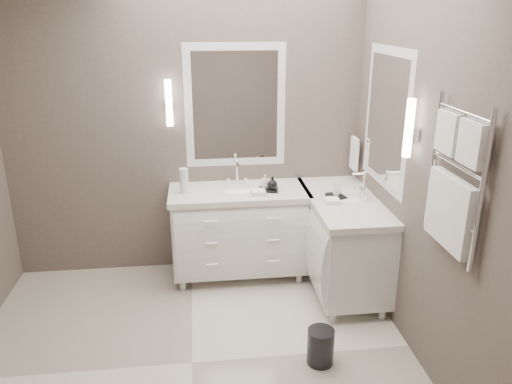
{
  "coord_description": "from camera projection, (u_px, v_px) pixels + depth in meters",
  "views": [
    {
      "loc": [
        0.1,
        -2.94,
        2.33
      ],
      "look_at": [
        0.54,
        0.7,
        1.01
      ],
      "focal_mm": 35.0,
      "sensor_mm": 36.0,
      "label": 1
    }
  ],
  "objects": [
    {
      "name": "floor",
      "position": [
        192.0,
        363.0,
        3.53
      ],
      "size": [
        3.2,
        3.0,
        0.01
      ],
      "primitive_type": "cube",
      "color": "silver",
      "rests_on": "ground"
    },
    {
      "name": "wall_back",
      "position": [
        186.0,
        129.0,
        4.48
      ],
      "size": [
        3.2,
        0.01,
        2.7
      ],
      "primitive_type": "cube",
      "color": "#564A45",
      "rests_on": "floor"
    },
    {
      "name": "wall_front",
      "position": [
        174.0,
        325.0,
        1.67
      ],
      "size": [
        3.2,
        0.01,
        2.7
      ],
      "primitive_type": "cube",
      "color": "#564A45",
      "rests_on": "floor"
    },
    {
      "name": "wall_right",
      "position": [
        430.0,
        173.0,
        3.25
      ],
      "size": [
        0.01,
        3.0,
        2.7
      ],
      "primitive_type": "cube",
      "color": "#564A45",
      "rests_on": "floor"
    },
    {
      "name": "vanity_back",
      "position": [
        239.0,
        227.0,
        4.56
      ],
      "size": [
        1.24,
        0.59,
        0.97
      ],
      "color": "white",
      "rests_on": "floor"
    },
    {
      "name": "vanity_right",
      "position": [
        342.0,
        237.0,
        4.35
      ],
      "size": [
        0.59,
        1.24,
        0.97
      ],
      "color": "white",
      "rests_on": "floor"
    },
    {
      "name": "mirror_back",
      "position": [
        235.0,
        106.0,
        4.45
      ],
      "size": [
        0.9,
        0.02,
        1.1
      ],
      "color": "white",
      "rests_on": "wall_back"
    },
    {
      "name": "mirror_right",
      "position": [
        386.0,
        118.0,
        3.93
      ],
      "size": [
        0.02,
        0.9,
        1.1
      ],
      "color": "white",
      "rests_on": "wall_right"
    },
    {
      "name": "sconce_back",
      "position": [
        169.0,
        104.0,
        4.31
      ],
      "size": [
        0.06,
        0.06,
        0.4
      ],
      "color": "white",
      "rests_on": "wall_back"
    },
    {
      "name": "sconce_right",
      "position": [
        409.0,
        129.0,
        3.37
      ],
      "size": [
        0.06,
        0.06,
        0.4
      ],
      "color": "white",
      "rests_on": "wall_right"
    },
    {
      "name": "towel_bar_corner",
      "position": [
        354.0,
        153.0,
        4.59
      ],
      "size": [
        0.03,
        0.22,
        0.3
      ],
      "color": "white",
      "rests_on": "wall_right"
    },
    {
      "name": "towel_ladder",
      "position": [
        453.0,
        187.0,
        2.86
      ],
      "size": [
        0.06,
        0.58,
        0.9
      ],
      "color": "white",
      "rests_on": "wall_right"
    },
    {
      "name": "waste_bin",
      "position": [
        320.0,
        346.0,
        3.49
      ],
      "size": [
        0.24,
        0.24,
        0.26
      ],
      "primitive_type": "cylinder",
      "rotation": [
        0.0,
        0.0,
        -0.32
      ],
      "color": "black",
      "rests_on": "floor"
    },
    {
      "name": "amenity_tray_back",
      "position": [
        268.0,
        189.0,
        4.41
      ],
      "size": [
        0.19,
        0.16,
        0.03
      ],
      "primitive_type": "cube",
      "rotation": [
        0.0,
        0.0,
        -0.19
      ],
      "color": "black",
      "rests_on": "vanity_back"
    },
    {
      "name": "amenity_tray_right",
      "position": [
        336.0,
        196.0,
        4.24
      ],
      "size": [
        0.16,
        0.19,
        0.02
      ],
      "primitive_type": "cube",
      "rotation": [
        0.0,
        0.0,
        0.24
      ],
      "color": "black",
      "rests_on": "vanity_right"
    },
    {
      "name": "water_bottle",
      "position": [
        184.0,
        181.0,
        4.33
      ],
      "size": [
        0.09,
        0.09,
        0.22
      ],
      "primitive_type": "cylinder",
      "rotation": [
        0.0,
        0.0,
        -0.21
      ],
      "color": "silver",
      "rests_on": "vanity_back"
    },
    {
      "name": "soap_bottle_a",
      "position": [
        265.0,
        181.0,
        4.4
      ],
      "size": [
        0.06,
        0.06,
        0.12
      ],
      "primitive_type": "imported",
      "rotation": [
        0.0,
        0.0,
        0.15
      ],
      "color": "white",
      "rests_on": "amenity_tray_back"
    },
    {
      "name": "soap_bottle_b",
      "position": [
        272.0,
        183.0,
        4.36
      ],
      "size": [
        0.1,
        0.1,
        0.11
      ],
      "primitive_type": "imported",
      "rotation": [
        0.0,
        0.0,
        0.16
      ],
      "color": "black",
      "rests_on": "amenity_tray_back"
    },
    {
      "name": "soap_bottle_c",
      "position": [
        337.0,
        186.0,
        4.21
      ],
      "size": [
        0.08,
        0.08,
        0.16
      ],
      "primitive_type": "imported",
      "rotation": [
        0.0,
        0.0,
        0.42
      ],
      "color": "white",
      "rests_on": "amenity_tray_right"
    }
  ]
}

